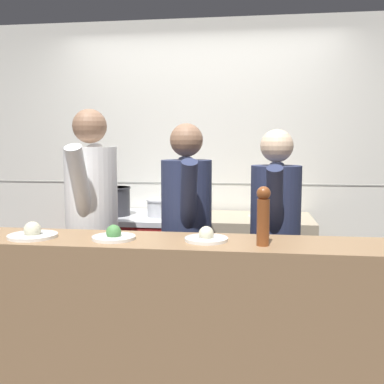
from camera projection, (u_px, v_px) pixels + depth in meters
ground_plane at (177, 383)px, 2.85m from camera, size 14.00×14.00×0.00m
wall_back_tiled at (202, 167)px, 4.07m from camera, size 8.00×0.06×2.60m
oven_range at (145, 267)px, 3.83m from camera, size 0.87×0.71×0.91m
prep_counter at (254, 272)px, 3.71m from camera, size 0.93×0.65×0.91m
pass_counter at (175, 327)px, 2.52m from camera, size 2.46×0.45×0.98m
stock_pot at (115, 200)px, 3.75m from camera, size 0.27×0.27×0.24m
sauce_pot at (162, 207)px, 3.71m from camera, size 0.26×0.26×0.14m
mixing_bowl_steel at (261, 211)px, 3.70m from camera, size 0.22×0.22×0.09m
chefs_knife at (271, 220)px, 3.46m from camera, size 0.30×0.21×0.02m
plated_dish_main at (33, 233)px, 2.53m from camera, size 0.27×0.27×0.10m
plated_dish_appetiser at (114, 236)px, 2.49m from camera, size 0.24×0.24×0.08m
plated_dish_dessert at (206, 237)px, 2.45m from camera, size 0.24×0.24×0.08m
pepper_mill at (263, 215)px, 2.32m from camera, size 0.07×0.07×0.31m
chef_head_cook at (92, 223)px, 3.08m from camera, size 0.37×0.76×1.74m
chef_sous at (187, 234)px, 2.99m from camera, size 0.40×0.72×1.64m
chef_line at (275, 238)px, 2.94m from camera, size 0.35×0.70×1.60m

